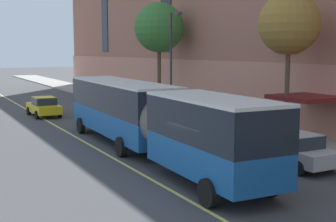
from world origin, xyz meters
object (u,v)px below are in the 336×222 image
Objects in this scene: parked_car_navy_4 at (186,121)px; street_tree_far_uptown at (159,28)px; parked_car_silver_6 at (294,150)px; street_tree_mid_block at (289,24)px; taxi_cab at (44,106)px; parked_car_black_3 at (111,100)px; parked_car_champagne_1 at (149,110)px; city_bus at (147,115)px; street_lamp at (172,55)px; fire_hydrant at (310,149)px.

street_tree_far_uptown is (3.40, 10.62, 6.32)m from parked_car_navy_4.
parked_car_navy_4 and parked_car_silver_6 have the same top height.
parked_car_silver_6 is 0.48× the size of street_tree_far_uptown.
street_tree_mid_block is at bearing 51.94° from parked_car_silver_6.
parked_car_silver_6 and taxi_cab have the same top height.
street_tree_far_uptown is (3.23, -3.28, 6.32)m from parked_car_black_3.
taxi_cab is at bearing -162.74° from parked_car_black_3.
city_bus is at bearing -115.73° from parked_car_champagne_1.
parked_car_champagne_1 is at bearing 87.42° from parked_car_navy_4.
city_bus is at bearing -124.04° from street_lamp.
city_bus is 26.34× the size of fire_hydrant.
street_tree_mid_block reaches higher than street_lamp.
parked_car_black_3 is at bearing 17.26° from taxi_cab.
parked_car_black_3 reaches higher than fire_hydrant.
parked_car_navy_4 is 8.61m from street_tree_mid_block.
parked_car_black_3 is at bearing 94.22° from fire_hydrant.
street_lamp is (1.93, 15.17, 4.10)m from parked_car_silver_6.
taxi_cab is (-6.22, 11.91, 0.00)m from parked_car_navy_4.
taxi_cab is at bearing 117.57° from parked_car_navy_4.
parked_car_champagne_1 is 6.13m from parked_car_navy_4.
parked_car_navy_4 is at bearing -90.69° from parked_car_black_3.
city_bus reaches higher than parked_car_champagne_1.
city_bus reaches higher than parked_car_navy_4.
taxi_cab is 0.56× the size of street_lamp.
taxi_cab is 11.58m from street_tree_far_uptown.
parked_car_champagne_1 is (5.18, 10.74, -1.26)m from city_bus.
fire_hydrant is at bearing -84.02° from parked_car_champagne_1.
street_tree_mid_block is at bearing -74.76° from parked_car_champagne_1.
parked_car_silver_6 is 22.45m from taxi_cab.
city_bus is 12.55m from street_lamp.
street_tree_mid_block is at bearing -90.00° from street_tree_far_uptown.
parked_car_black_3 is at bearing 134.61° from street_tree_far_uptown.
parked_car_navy_4 is at bearing 90.07° from parked_car_silver_6.
parked_car_champagne_1 is 15.04m from fire_hydrant.
taxi_cab is (-6.23, 21.57, -0.00)m from parked_car_silver_6.
street_tree_mid_block is (3.23, -19.22, 5.85)m from parked_car_black_3.
parked_car_champagne_1 is at bearing 95.98° from fire_hydrant.
parked_car_black_3 is 13.90m from parked_car_navy_4.
parked_car_black_3 and parked_car_navy_4 have the same top height.
taxi_cab is at bearing 119.16° from street_tree_mid_block.
street_tree_mid_block is 11.43× the size of fire_hydrant.
fire_hydrant is at bearing -90.40° from street_lamp.
street_lamp is (-1.46, -5.11, -2.22)m from street_tree_far_uptown.
parked_car_black_3 is (-0.11, 7.77, -0.00)m from parked_car_champagne_1.
parked_car_navy_4 is 9.65m from parked_car_silver_6.
parked_car_champagne_1 and parked_car_silver_6 have the same top height.
parked_car_black_3 is at bearing 101.96° from street_lamp.
fire_hydrant is (1.68, -22.73, -0.29)m from parked_car_black_3.
street_tree_far_uptown reaches higher than fire_hydrant.
parked_car_silver_6 is at bearing -90.38° from parked_car_black_3.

